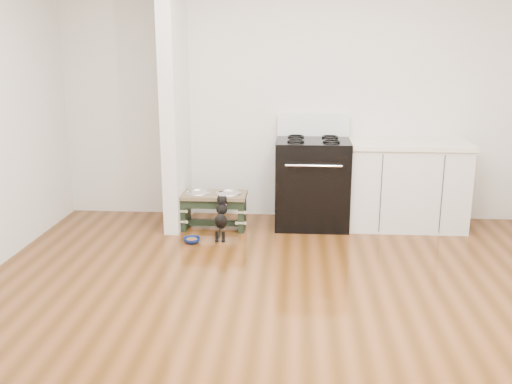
% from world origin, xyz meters
% --- Properties ---
extents(ground, '(5.00, 5.00, 0.00)m').
position_xyz_m(ground, '(0.00, 0.00, 0.00)').
color(ground, '#4B2A0D').
rests_on(ground, ground).
extents(room_shell, '(5.00, 5.00, 5.00)m').
position_xyz_m(room_shell, '(0.00, 0.00, 1.62)').
color(room_shell, silver).
rests_on(room_shell, ground).
extents(partition_wall, '(0.15, 0.80, 2.70)m').
position_xyz_m(partition_wall, '(-1.18, 2.10, 1.35)').
color(partition_wall, silver).
rests_on(partition_wall, ground).
extents(oven_range, '(0.76, 0.69, 1.14)m').
position_xyz_m(oven_range, '(0.25, 2.16, 0.48)').
color(oven_range, black).
rests_on(oven_range, ground).
extents(cabinet_run, '(1.24, 0.64, 0.91)m').
position_xyz_m(cabinet_run, '(1.23, 2.18, 0.45)').
color(cabinet_run, silver).
rests_on(cabinet_run, ground).
extents(dog_feeder, '(0.69, 0.37, 0.39)m').
position_xyz_m(dog_feeder, '(-0.78, 1.96, 0.27)').
color(dog_feeder, black).
rests_on(dog_feeder, ground).
extents(puppy, '(0.12, 0.35, 0.42)m').
position_xyz_m(puppy, '(-0.65, 1.64, 0.23)').
color(puppy, black).
rests_on(puppy, ground).
extents(floor_bowl, '(0.21, 0.21, 0.05)m').
position_xyz_m(floor_bowl, '(-0.93, 1.48, 0.03)').
color(floor_bowl, navy).
rests_on(floor_bowl, ground).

